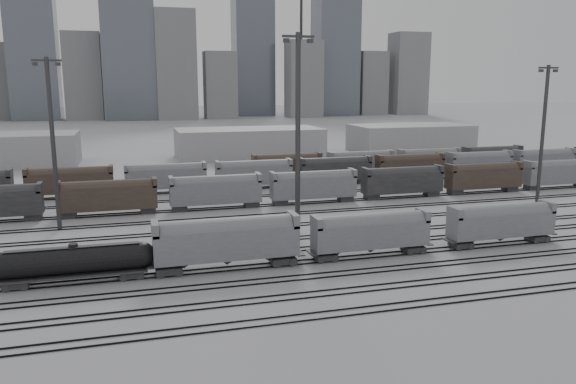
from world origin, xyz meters
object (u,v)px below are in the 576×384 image
object	(u,v)px
hopper_car_a	(227,239)
light_mast_c	(298,130)
hopper_car_b	(371,231)
hopper_car_c	(501,221)
tank_car_b	(74,261)

from	to	relation	value
hopper_car_a	light_mast_c	size ratio (longest dim) A/B	0.60
hopper_car_b	hopper_car_c	xyz separation A→B (m)	(18.16, 0.00, -0.01)
hopper_car_b	light_mast_c	bearing A→B (deg)	113.28
hopper_car_a	tank_car_b	bearing A→B (deg)	180.00
tank_car_b	light_mast_c	bearing A→B (deg)	24.00
tank_car_b	hopper_car_c	xyz separation A→B (m)	(51.53, 0.00, 0.83)
tank_car_b	hopper_car_a	xyz separation A→B (m)	(16.00, 0.00, 1.22)
hopper_car_b	hopper_car_c	distance (m)	18.16
hopper_car_c	light_mast_c	world-z (taller)	light_mast_c
hopper_car_c	light_mast_c	xyz separation A→B (m)	(-23.52, 12.47, 11.16)
hopper_car_a	light_mast_c	xyz separation A→B (m)	(12.01, 12.47, 10.77)
hopper_car_a	light_mast_c	bearing A→B (deg)	46.07
light_mast_c	hopper_car_b	bearing A→B (deg)	-66.72
tank_car_b	hopper_car_a	size ratio (longest dim) A/B	1.02
hopper_car_b	light_mast_c	world-z (taller)	light_mast_c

